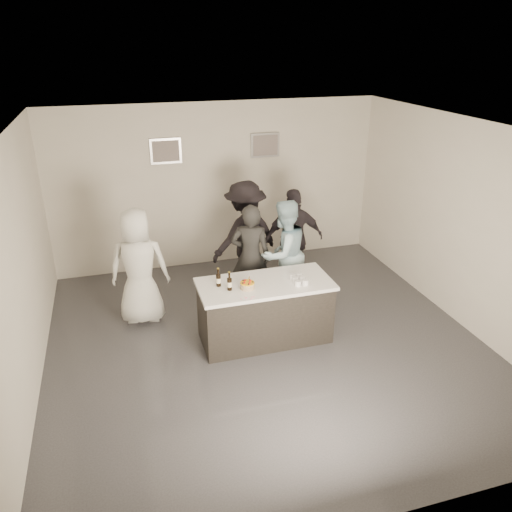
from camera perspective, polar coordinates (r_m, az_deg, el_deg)
name	(u,v)px	position (r m, az deg, el deg)	size (l,w,h in m)	color
floor	(266,343)	(7.23, 1.14, -9.92)	(6.00, 6.00, 0.00)	#3D3D42
ceiling	(268,130)	(6.10, 1.37, 14.22)	(6.00, 6.00, 0.00)	white
wall_back	(218,186)	(9.27, -4.41, 8.00)	(6.00, 0.04, 3.00)	silver
wall_front	(383,389)	(4.14, 14.28, -14.51)	(6.00, 0.04, 3.00)	silver
wall_left	(19,275)	(6.36, -25.49, -1.95)	(0.04, 6.00, 3.00)	silver
wall_right	(462,224)	(7.90, 22.50, 3.40)	(0.04, 6.00, 3.00)	silver
picture_left	(166,151)	(8.93, -10.28, 11.73)	(0.54, 0.04, 0.44)	#B2B2B7
picture_right	(265,145)	(9.29, 1.05, 12.56)	(0.54, 0.04, 0.44)	#B2B2B7
bar_counter	(265,311)	(7.11, 1.01, -6.29)	(1.86, 0.86, 0.90)	white
cake	(247,286)	(6.72, -1.00, -3.43)	(0.20, 0.20, 0.08)	yellow
beer_bottle_a	(218,277)	(6.76, -4.32, -2.45)	(0.07, 0.07, 0.26)	black
beer_bottle_b	(229,281)	(6.65, -3.06, -2.89)	(0.07, 0.07, 0.26)	black
tumbler_cluster	(299,279)	(6.92, 4.90, -2.68)	(0.19, 0.30, 0.08)	orange
candles	(250,297)	(6.51, -0.75, -4.76)	(0.24, 0.08, 0.01)	pink
person_main_black	(251,257)	(7.78, -0.62, -0.13)	(0.63, 0.41, 1.72)	black
person_main_blue	(284,254)	(7.87, 3.16, 0.26)	(0.85, 0.66, 1.75)	silver
person_guest_left	(139,267)	(7.58, -13.23, -1.19)	(0.87, 0.57, 1.78)	white
person_guest_right	(294,239)	(8.48, 4.32, 1.97)	(1.02, 0.42, 1.74)	#2A252C
person_guest_back	(245,236)	(8.39, -1.22, 2.32)	(1.22, 0.70, 1.88)	black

